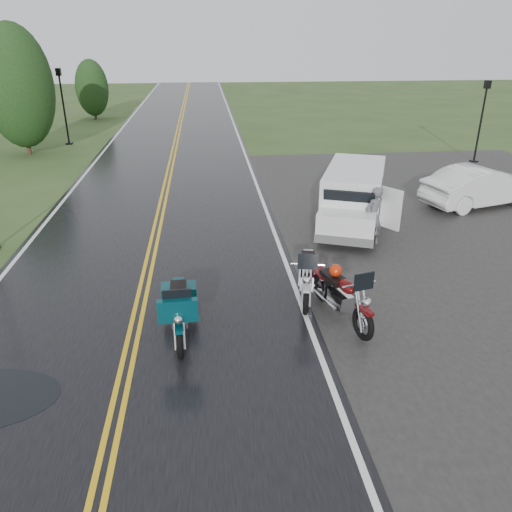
{
  "coord_description": "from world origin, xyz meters",
  "views": [
    {
      "loc": [
        1.68,
        -8.91,
        5.92
      ],
      "look_at": [
        2.8,
        2.0,
        1.0
      ],
      "focal_mm": 35.0,
      "sensor_mm": 36.0,
      "label": 1
    }
  ],
  "objects_px": {
    "motorcycle_red": "(364,311)",
    "motorcycle_teal": "(179,328)",
    "motorcycle_silver": "(307,288)",
    "lamp_post_far_left": "(64,107)",
    "lamp_post_far_right": "(481,122)",
    "van_white": "(323,211)",
    "person_at_van": "(373,217)",
    "sedan_white": "(480,187)"
  },
  "relations": [
    {
      "from": "lamp_post_far_right",
      "to": "sedan_white",
      "type": "bearing_deg",
      "value": -116.86
    },
    {
      "from": "sedan_white",
      "to": "lamp_post_far_left",
      "type": "height_order",
      "value": "lamp_post_far_left"
    },
    {
      "from": "motorcycle_silver",
      "to": "van_white",
      "type": "distance_m",
      "value": 4.59
    },
    {
      "from": "motorcycle_teal",
      "to": "van_white",
      "type": "relative_size",
      "value": 0.49
    },
    {
      "from": "van_white",
      "to": "lamp_post_far_right",
      "type": "distance_m",
      "value": 13.68
    },
    {
      "from": "motorcycle_red",
      "to": "lamp_post_far_right",
      "type": "distance_m",
      "value": 18.15
    },
    {
      "from": "van_white",
      "to": "sedan_white",
      "type": "relative_size",
      "value": 1.12
    },
    {
      "from": "van_white",
      "to": "sedan_white",
      "type": "height_order",
      "value": "van_white"
    },
    {
      "from": "person_at_van",
      "to": "motorcycle_red",
      "type": "bearing_deg",
      "value": 41.32
    },
    {
      "from": "lamp_post_far_right",
      "to": "lamp_post_far_left",
      "type": "bearing_deg",
      "value": 162.69
    },
    {
      "from": "sedan_white",
      "to": "motorcycle_red",
      "type": "bearing_deg",
      "value": 123.72
    },
    {
      "from": "motorcycle_silver",
      "to": "motorcycle_teal",
      "type": "bearing_deg",
      "value": -140.96
    },
    {
      "from": "motorcycle_teal",
      "to": "motorcycle_silver",
      "type": "relative_size",
      "value": 1.02
    },
    {
      "from": "motorcycle_silver",
      "to": "van_white",
      "type": "xyz_separation_m",
      "value": [
        1.35,
        4.38,
        0.27
      ]
    },
    {
      "from": "motorcycle_teal",
      "to": "lamp_post_far_right",
      "type": "distance_m",
      "value": 20.69
    },
    {
      "from": "van_white",
      "to": "lamp_post_far_left",
      "type": "distance_m",
      "value": 19.63
    },
    {
      "from": "motorcycle_red",
      "to": "person_at_van",
      "type": "height_order",
      "value": "person_at_van"
    },
    {
      "from": "motorcycle_red",
      "to": "motorcycle_teal",
      "type": "relative_size",
      "value": 1.02
    },
    {
      "from": "motorcycle_teal",
      "to": "sedan_white",
      "type": "distance_m",
      "value": 13.7
    },
    {
      "from": "motorcycle_teal",
      "to": "motorcycle_silver",
      "type": "distance_m",
      "value": 3.1
    },
    {
      "from": "motorcycle_silver",
      "to": "lamp_post_far_right",
      "type": "height_order",
      "value": "lamp_post_far_right"
    },
    {
      "from": "lamp_post_far_left",
      "to": "person_at_van",
      "type": "bearing_deg",
      "value": -52.41
    },
    {
      "from": "motorcycle_silver",
      "to": "person_at_van",
      "type": "height_order",
      "value": "person_at_van"
    },
    {
      "from": "sedan_white",
      "to": "lamp_post_far_left",
      "type": "distance_m",
      "value": 22.26
    },
    {
      "from": "motorcycle_teal",
      "to": "lamp_post_far_right",
      "type": "height_order",
      "value": "lamp_post_far_right"
    },
    {
      "from": "motorcycle_silver",
      "to": "person_at_van",
      "type": "xyz_separation_m",
      "value": [
        2.77,
        3.84,
        0.21
      ]
    },
    {
      "from": "motorcycle_teal",
      "to": "van_white",
      "type": "distance_m",
      "value": 7.1
    },
    {
      "from": "motorcycle_red",
      "to": "lamp_post_far_right",
      "type": "bearing_deg",
      "value": 40.35
    },
    {
      "from": "motorcycle_silver",
      "to": "lamp_post_far_left",
      "type": "bearing_deg",
      "value": 128.44
    },
    {
      "from": "motorcycle_red",
      "to": "person_at_van",
      "type": "xyz_separation_m",
      "value": [
        1.8,
        4.99,
        0.18
      ]
    },
    {
      "from": "person_at_van",
      "to": "lamp_post_far_right",
      "type": "relative_size",
      "value": 0.46
    },
    {
      "from": "motorcycle_red",
      "to": "motorcycle_teal",
      "type": "bearing_deg",
      "value": 168.69
    },
    {
      "from": "motorcycle_teal",
      "to": "motorcycle_silver",
      "type": "xyz_separation_m",
      "value": [
        2.77,
        1.39,
        -0.01
      ]
    },
    {
      "from": "motorcycle_silver",
      "to": "person_at_van",
      "type": "relative_size",
      "value": 1.31
    },
    {
      "from": "person_at_van",
      "to": "sedan_white",
      "type": "distance_m",
      "value": 6.13
    },
    {
      "from": "motorcycle_teal",
      "to": "van_white",
      "type": "xyz_separation_m",
      "value": [
        4.13,
        5.77,
        0.26
      ]
    },
    {
      "from": "motorcycle_teal",
      "to": "lamp_post_far_right",
      "type": "bearing_deg",
      "value": 44.89
    },
    {
      "from": "motorcycle_silver",
      "to": "lamp_post_far_left",
      "type": "distance_m",
      "value": 22.72
    },
    {
      "from": "person_at_van",
      "to": "motorcycle_silver",
      "type": "bearing_deg",
      "value": 25.37
    },
    {
      "from": "sedan_white",
      "to": "lamp_post_far_right",
      "type": "distance_m",
      "value": 7.49
    },
    {
      "from": "van_white",
      "to": "sedan_white",
      "type": "bearing_deg",
      "value": 44.25
    },
    {
      "from": "person_at_van",
      "to": "sedan_white",
      "type": "bearing_deg",
      "value": -175.87
    }
  ]
}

